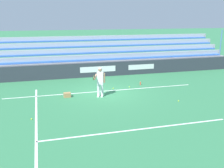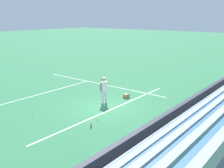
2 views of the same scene
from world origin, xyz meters
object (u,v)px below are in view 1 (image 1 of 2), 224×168
(ball_box_cardboard, at_px, (67,95))
(water_bottle, at_px, (140,83))
(tennis_ball_stray_back, at_px, (129,87))
(tennis_ball_near_player, at_px, (31,119))
(tennis_ball_on_baseline, at_px, (113,88))
(tennis_player, at_px, (100,82))
(tennis_ball_by_box, at_px, (179,101))

(ball_box_cardboard, xyz_separation_m, water_bottle, (-5.15, -1.46, -0.02))
(tennis_ball_stray_back, xyz_separation_m, water_bottle, (-0.93, -0.38, 0.08))
(water_bottle, bearing_deg, tennis_ball_near_player, 32.44)
(tennis_ball_on_baseline, bearing_deg, ball_box_cardboard, 18.35)
(tennis_ball_near_player, bearing_deg, tennis_player, -145.54)
(tennis_ball_on_baseline, xyz_separation_m, water_bottle, (-2.07, -0.44, 0.08))
(tennis_ball_by_box, bearing_deg, water_bottle, -80.24)
(tennis_ball_near_player, bearing_deg, water_bottle, -147.56)
(tennis_player, distance_m, water_bottle, 3.86)
(tennis_ball_stray_back, bearing_deg, tennis_ball_on_baseline, 3.32)
(tennis_ball_on_baseline, xyz_separation_m, tennis_ball_stray_back, (-1.15, -0.07, 0.00))
(ball_box_cardboard, bearing_deg, tennis_ball_near_player, 57.38)
(tennis_ball_on_baseline, height_order, tennis_ball_stray_back, same)
(ball_box_cardboard, height_order, water_bottle, ball_box_cardboard)
(tennis_player, height_order, water_bottle, tennis_player)
(tennis_player, bearing_deg, ball_box_cardboard, -12.89)
(water_bottle, bearing_deg, tennis_ball_stray_back, 22.01)
(ball_box_cardboard, bearing_deg, tennis_ball_on_baseline, -161.65)
(tennis_player, xyz_separation_m, tennis_ball_near_player, (3.82, 2.62, -0.86))
(ball_box_cardboard, distance_m, tennis_ball_by_box, 6.34)
(tennis_ball_by_box, xyz_separation_m, tennis_ball_near_player, (7.78, 0.55, 0.00))
(tennis_player, distance_m, tennis_ball_near_player, 4.72)
(tennis_player, relative_size, tennis_ball_stray_back, 25.98)
(tennis_ball_by_box, relative_size, tennis_ball_near_player, 1.00)
(tennis_ball_stray_back, bearing_deg, tennis_player, 32.81)
(tennis_player, height_order, tennis_ball_near_player, tennis_player)
(tennis_ball_by_box, height_order, water_bottle, water_bottle)
(tennis_player, bearing_deg, tennis_ball_near_player, 34.46)
(tennis_ball_by_box, relative_size, tennis_ball_stray_back, 1.00)
(tennis_player, relative_size, tennis_ball_near_player, 25.98)
(tennis_player, relative_size, tennis_ball_by_box, 25.98)
(tennis_ball_by_box, distance_m, water_bottle, 4.02)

